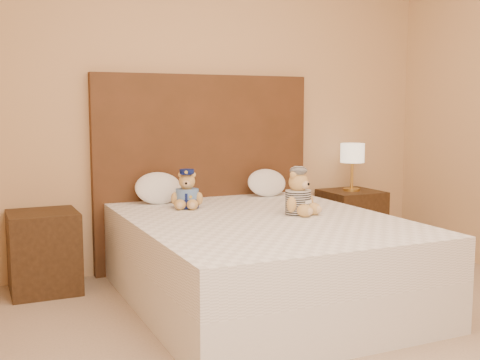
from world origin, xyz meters
The scene contains 9 objects.
bed centered at (0.00, 1.20, 0.28)m, with size 1.60×2.00×0.55m.
headboard centered at (0.00, 2.21, 0.75)m, with size 1.75×0.08×1.50m, color #512D18.
nightstand_left centered at (-1.25, 2.00, 0.28)m, with size 0.45×0.45×0.55m, color #3D2613.
nightstand_right centered at (1.25, 2.00, 0.28)m, with size 0.45×0.45×0.55m, color #3D2613.
lamp centered at (1.25, 2.00, 0.85)m, with size 0.20×0.20×0.40m.
teddy_police centered at (-0.31, 1.74, 0.68)m, with size 0.23×0.22×0.27m, color tan, non-canonical shape.
teddy_prisoner centered at (0.27, 1.20, 0.70)m, with size 0.26×0.25×0.30m, color tan, non-canonical shape.
pillow_left centered at (-0.43, 2.03, 0.67)m, with size 0.35×0.23×0.25m, color white.
pillow_right centered at (0.46, 2.03, 0.67)m, with size 0.33×0.21×0.23m, color white.
Camera 1 is at (-1.69, -2.18, 1.25)m, focal length 45.00 mm.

